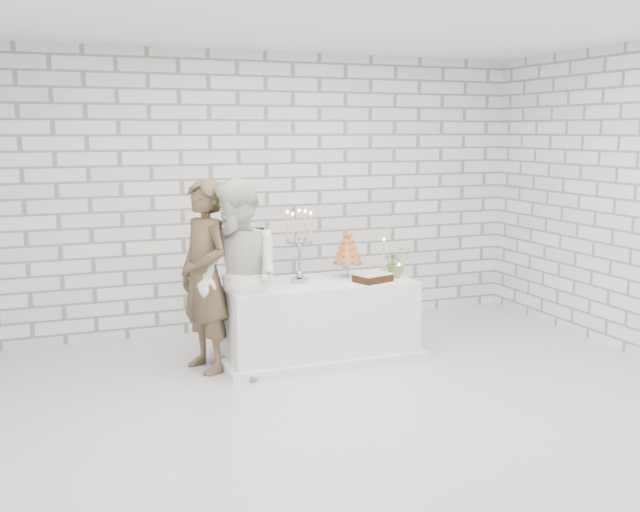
{
  "coord_description": "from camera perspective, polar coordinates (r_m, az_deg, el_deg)",
  "views": [
    {
      "loc": [
        -2.33,
        -5.19,
        2.17
      ],
      "look_at": [
        -0.0,
        0.87,
        1.05
      ],
      "focal_mm": 41.06,
      "sensor_mm": 36.0,
      "label": 1
    }
  ],
  "objects": [
    {
      "name": "flowers",
      "position": [
        7.17,
        5.97,
        -0.46
      ],
      "size": [
        0.28,
        0.25,
        0.3
      ],
      "primitive_type": "imported",
      "rotation": [
        0.0,
        0.0,
        0.04
      ],
      "color": "#518043",
      "rests_on": "cake_table"
    },
    {
      "name": "cake_table",
      "position": [
        7.04,
        -0.14,
        -4.99
      ],
      "size": [
        1.8,
        0.8,
        0.75
      ],
      "primitive_type": "cube",
      "color": "white",
      "rests_on": "ground"
    },
    {
      "name": "ceiling",
      "position": [
        5.75,
        3.28,
        18.07
      ],
      "size": [
        6.0,
        5.0,
        0.01
      ],
      "primitive_type": "cube",
      "color": "white",
      "rests_on": "ground"
    },
    {
      "name": "wall_front",
      "position": [
        3.62,
        19.53,
        -1.42
      ],
      "size": [
        6.0,
        0.01,
        3.0
      ],
      "primitive_type": "cube",
      "color": "white",
      "rests_on": "ground"
    },
    {
      "name": "candelabra",
      "position": [
        6.86,
        -1.63,
        0.78
      ],
      "size": [
        0.3,
        0.3,
        0.7
      ],
      "primitive_type": null,
      "rotation": [
        0.0,
        0.0,
        -0.05
      ],
      "color": "#9998A2",
      "rests_on": "cake_table"
    },
    {
      "name": "groom",
      "position": [
        6.66,
        -8.95,
        -1.58
      ],
      "size": [
        0.6,
        0.74,
        1.74
      ],
      "primitive_type": "imported",
      "rotation": [
        0.0,
        0.0,
        -1.25
      ],
      "color": "brown",
      "rests_on": "ground"
    },
    {
      "name": "croquembouche",
      "position": [
        7.13,
        2.17,
        0.17
      ],
      "size": [
        0.35,
        0.35,
        0.46
      ],
      "primitive_type": null,
      "rotation": [
        0.0,
        0.0,
        -0.19
      ],
      "color": "#B46232",
      "rests_on": "cake_table"
    },
    {
      "name": "ground",
      "position": [
        6.09,
        3.0,
        -11.11
      ],
      "size": [
        6.0,
        5.0,
        0.01
      ],
      "primitive_type": "cube",
      "color": "silver",
      "rests_on": "ground"
    },
    {
      "name": "extra_taper",
      "position": [
        7.45,
        4.99,
        0.01
      ],
      "size": [
        0.07,
        0.07,
        0.32
      ],
      "primitive_type": "cylinder",
      "rotation": [
        0.0,
        0.0,
        -0.29
      ],
      "color": "beige",
      "rests_on": "cake_table"
    },
    {
      "name": "chocolate_cake",
      "position": [
        6.96,
        4.14,
        -1.68
      ],
      "size": [
        0.38,
        0.32,
        0.08
      ],
      "primitive_type": "cube",
      "rotation": [
        0.0,
        0.0,
        0.3
      ],
      "color": "black",
      "rests_on": "cake_table"
    },
    {
      "name": "pillar_candle",
      "position": [
        7.17,
        6.16,
        -1.2
      ],
      "size": [
        0.08,
        0.08,
        0.12
      ],
      "primitive_type": "cylinder",
      "rotation": [
        0.0,
        0.0,
        -0.04
      ],
      "color": "white",
      "rests_on": "cake_table"
    },
    {
      "name": "bride",
      "position": [
        6.45,
        -6.35,
        -1.8
      ],
      "size": [
        0.94,
        1.04,
        1.76
      ],
      "primitive_type": "imported",
      "rotation": [
        0.0,
        0.0,
        -1.19
      ],
      "color": "white",
      "rests_on": "ground"
    },
    {
      "name": "wall_back",
      "position": [
        8.06,
        -4.17,
        4.99
      ],
      "size": [
        6.0,
        0.01,
        3.0
      ],
      "primitive_type": "cube",
      "color": "white",
      "rests_on": "ground"
    }
  ]
}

